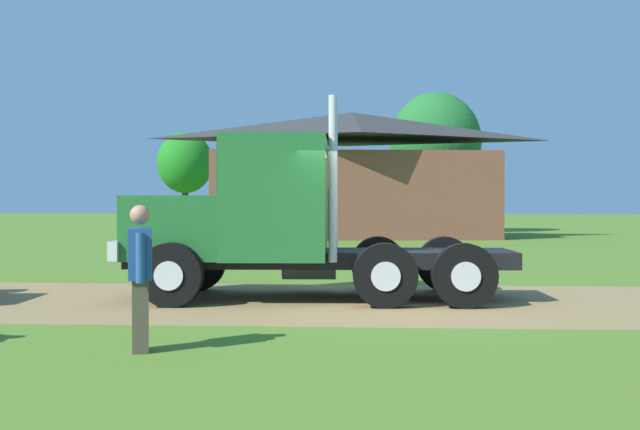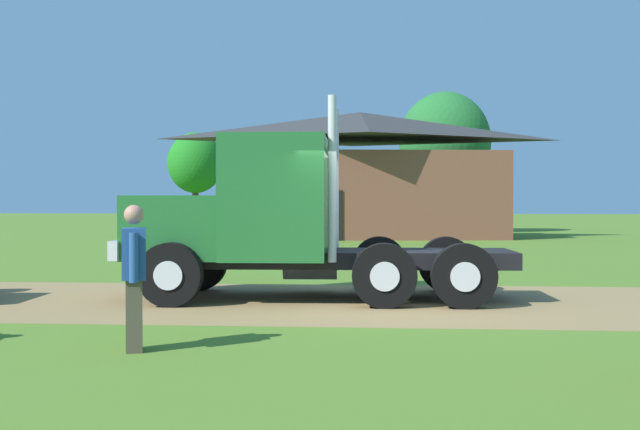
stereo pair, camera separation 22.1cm
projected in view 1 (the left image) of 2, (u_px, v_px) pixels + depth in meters
ground_plane at (375, 302)px, 12.96m from camera, size 200.00×200.00×0.00m
dirt_track at (375, 302)px, 12.96m from camera, size 120.00×5.32×0.01m
truck_foreground_white at (271, 223)px, 13.46m from camera, size 6.77×2.86×3.41m
visitor_standing_near at (140, 273)px, 8.65m from camera, size 0.37×0.57×1.65m
shed_building at (352, 177)px, 36.46m from camera, size 14.24×7.48×5.93m
tree_left at (185, 163)px, 54.35m from camera, size 3.90×3.90×6.61m
tree_mid at (435, 143)px, 43.30m from camera, size 5.11×5.11×7.85m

